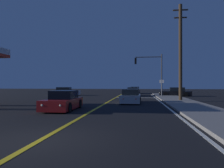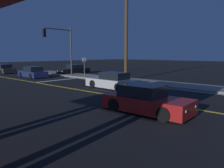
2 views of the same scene
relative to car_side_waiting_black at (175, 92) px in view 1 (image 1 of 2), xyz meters
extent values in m
plane|color=black|center=(-8.63, -26.95, -0.58)|extent=(160.00, 160.00, 0.00)
cube|color=gray|center=(-1.50, -15.05, -0.51)|extent=(3.20, 42.83, 0.15)
cube|color=gold|center=(-8.63, -15.05, -0.58)|extent=(0.20, 40.45, 0.01)
cube|color=silver|center=(-3.35, -15.05, -0.58)|extent=(0.16, 40.45, 0.01)
cube|color=silver|center=(-5.86, -4.66, -0.58)|extent=(5.54, 0.50, 0.01)
cube|color=black|center=(-0.07, 0.00, -0.14)|extent=(4.72, 1.96, 0.68)
cube|color=black|center=(0.21, -0.01, 0.46)|extent=(2.20, 1.61, 0.60)
cylinder|color=black|center=(-1.54, -0.77, -0.26)|extent=(0.65, 0.24, 0.64)
cylinder|color=black|center=(-1.48, 0.89, -0.26)|extent=(0.65, 0.24, 0.64)
cylinder|color=black|center=(1.34, -0.88, -0.26)|extent=(0.65, 0.24, 0.64)
cylinder|color=black|center=(1.41, 0.78, -0.26)|extent=(0.65, 0.24, 0.64)
sphere|color=#FFF4CC|center=(-2.36, -0.46, -0.06)|extent=(0.18, 0.18, 0.18)
sphere|color=#FFF4CC|center=(-2.31, 0.64, -0.06)|extent=(0.18, 0.18, 0.18)
sphere|color=red|center=(2.19, -0.64, -0.06)|extent=(0.14, 0.14, 0.14)
sphere|color=red|center=(2.23, 0.47, -0.06)|extent=(0.14, 0.14, 0.14)
cube|color=navy|center=(-6.40, -0.08, -0.14)|extent=(1.98, 4.33, 0.68)
cube|color=black|center=(-6.42, -0.33, 0.46)|extent=(1.62, 2.02, 0.60)
cylinder|color=black|center=(-7.18, 1.27, -0.26)|extent=(0.25, 0.65, 0.64)
cylinder|color=black|center=(-5.51, 1.20, -0.26)|extent=(0.25, 0.65, 0.64)
cylinder|color=black|center=(-7.30, -1.36, -0.26)|extent=(0.25, 0.65, 0.64)
cylinder|color=black|center=(-5.63, -1.43, -0.26)|extent=(0.25, 0.65, 0.64)
sphere|color=#FFF4CC|center=(-6.87, 2.01, -0.06)|extent=(0.18, 0.18, 0.18)
sphere|color=#FFF4CC|center=(-5.76, 1.96, -0.06)|extent=(0.18, 0.18, 0.18)
sphere|color=red|center=(-7.05, -2.13, -0.06)|extent=(0.14, 0.14, 0.14)
sphere|color=red|center=(-5.94, -2.18, -0.06)|extent=(0.14, 0.14, 0.14)
cube|color=silver|center=(-17.48, 0.40, -0.14)|extent=(4.64, 1.94, 0.68)
cube|color=black|center=(-17.76, 0.39, 0.46)|extent=(2.16, 1.62, 0.60)
cylinder|color=black|center=(-16.08, 1.29, -0.26)|extent=(0.65, 0.24, 0.64)
cylinder|color=black|center=(-16.03, -0.41, -0.26)|extent=(0.65, 0.24, 0.64)
cylinder|color=black|center=(-18.93, 1.21, -0.26)|extent=(0.65, 0.24, 0.64)
cylinder|color=black|center=(-18.88, -0.49, -0.26)|extent=(0.65, 0.24, 0.64)
sphere|color=#FFF4CC|center=(-15.26, 1.03, -0.06)|extent=(0.18, 0.18, 0.18)
sphere|color=#FFF4CC|center=(-15.23, -0.10, -0.06)|extent=(0.18, 0.18, 0.18)
sphere|color=red|center=(-19.74, 0.90, -0.06)|extent=(0.14, 0.14, 0.14)
sphere|color=red|center=(-19.71, -0.23, -0.06)|extent=(0.14, 0.14, 0.14)
cube|color=#2D2D33|center=(-6.29, 8.77, -0.14)|extent=(1.95, 4.59, 0.68)
cube|color=black|center=(-6.28, 8.50, 0.46)|extent=(1.63, 2.13, 0.60)
cylinder|color=black|center=(-7.18, 10.16, -0.26)|extent=(0.24, 0.65, 0.64)
cylinder|color=black|center=(-5.47, 10.20, -0.26)|extent=(0.24, 0.65, 0.64)
cylinder|color=black|center=(-7.11, 7.34, -0.26)|extent=(0.24, 0.65, 0.64)
cylinder|color=black|center=(-5.40, 7.39, -0.26)|extent=(0.24, 0.65, 0.64)
sphere|color=#FFF4CC|center=(-6.91, 10.97, -0.06)|extent=(0.18, 0.18, 0.18)
sphere|color=#FFF4CC|center=(-5.78, 11.00, -0.06)|extent=(0.18, 0.18, 0.18)
sphere|color=red|center=(-6.80, 6.54, -0.06)|extent=(0.14, 0.14, 0.14)
sphere|color=red|center=(-5.66, 6.56, -0.06)|extent=(0.14, 0.14, 0.14)
cube|color=maroon|center=(-10.79, -19.01, -0.14)|extent=(1.93, 4.36, 0.68)
cube|color=black|center=(-10.80, -18.75, 0.46)|extent=(1.61, 2.03, 0.60)
cylinder|color=black|center=(-9.91, -20.32, -0.26)|extent=(0.24, 0.65, 0.64)
cylinder|color=black|center=(-11.60, -20.37, -0.26)|extent=(0.24, 0.65, 0.64)
cylinder|color=black|center=(-9.98, -17.65, -0.26)|extent=(0.24, 0.65, 0.64)
cylinder|color=black|center=(-11.67, -17.70, -0.26)|extent=(0.24, 0.65, 0.64)
sphere|color=#FFF4CC|center=(-10.17, -21.09, -0.06)|extent=(0.18, 0.18, 0.18)
sphere|color=#FFF4CC|center=(-11.29, -21.12, -0.06)|extent=(0.18, 0.18, 0.18)
sphere|color=red|center=(-10.29, -16.89, -0.06)|extent=(0.14, 0.14, 0.14)
sphere|color=red|center=(-11.41, -16.92, -0.06)|extent=(0.14, 0.14, 0.14)
cube|color=#B2B5BA|center=(-6.28, -12.75, -0.14)|extent=(1.84, 4.59, 0.68)
cube|color=black|center=(-6.29, -13.03, 0.46)|extent=(1.55, 2.13, 0.60)
cylinder|color=black|center=(-7.08, -11.33, -0.26)|extent=(0.23, 0.64, 0.64)
cylinder|color=black|center=(-5.44, -11.35, -0.26)|extent=(0.23, 0.64, 0.64)
cylinder|color=black|center=(-7.13, -14.15, -0.26)|extent=(0.23, 0.64, 0.64)
cylinder|color=black|center=(-5.49, -14.18, -0.26)|extent=(0.23, 0.64, 0.64)
sphere|color=#FFF4CC|center=(-6.79, -10.52, -0.06)|extent=(0.18, 0.18, 0.18)
sphere|color=#FFF4CC|center=(-5.70, -10.54, -0.06)|extent=(0.18, 0.18, 0.18)
sphere|color=red|center=(-6.87, -14.98, -0.06)|extent=(0.14, 0.14, 0.14)
sphere|color=red|center=(-5.78, -14.99, -0.06)|extent=(0.14, 0.14, 0.14)
cylinder|color=#38383D|center=(-2.30, -2.36, 2.48)|extent=(0.18, 0.18, 6.12)
cylinder|color=#38383D|center=(-4.14, -2.36, 5.14)|extent=(3.69, 0.12, 0.12)
cube|color=black|center=(-5.99, -2.36, 4.59)|extent=(0.28, 0.28, 0.90)
sphere|color=red|center=(-5.99, -2.36, 4.86)|extent=(0.22, 0.22, 0.22)
sphere|color=#4C2D05|center=(-5.99, -2.36, 4.59)|extent=(0.22, 0.22, 0.22)
sphere|color=#0A3814|center=(-5.99, -2.36, 4.32)|extent=(0.22, 0.22, 0.22)
cylinder|color=#42301E|center=(-1.20, -10.26, 4.51)|extent=(0.36, 0.36, 10.19)
cube|color=#42301E|center=(-1.20, -10.26, 9.01)|extent=(1.55, 0.12, 0.12)
cube|color=#42301E|center=(-1.20, -10.26, 8.21)|extent=(1.30, 0.12, 0.12)
cylinder|color=slate|center=(-2.60, -5.16, 0.63)|extent=(0.06, 0.06, 2.42)
cube|color=white|center=(-2.60, -5.16, 1.59)|extent=(0.56, 0.09, 0.40)
camera|label=1|loc=(-5.56, -33.20, 1.17)|focal=34.02mm
camera|label=2|loc=(-19.63, -24.59, 2.24)|focal=34.88mm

